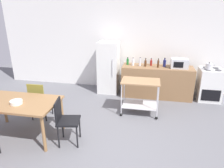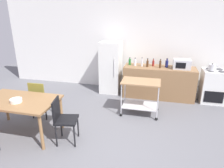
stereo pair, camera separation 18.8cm
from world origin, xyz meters
TOP-DOWN VIEW (x-y plane):
  - ground_plane at (0.00, 0.00)m, footprint 12.00×12.00m
  - back_wall at (0.00, 3.20)m, footprint 8.40×0.12m
  - kitchen_counter at (0.90, 2.60)m, footprint 2.00×0.64m
  - dining_table at (-1.76, 0.01)m, footprint 1.50×0.90m
  - chair_black at (-0.80, -0.06)m, footprint 0.47×0.47m
  - chair_olive at (-1.76, 0.71)m, footprint 0.41×0.41m
  - stove_oven at (2.35, 2.62)m, footprint 0.60×0.61m
  - refrigerator at (-0.55, 2.70)m, footprint 0.60×0.63m
  - kitchen_cart at (0.50, 1.43)m, footprint 0.91×0.57m
  - bottle_sparkling_water at (0.03, 2.67)m, footprint 0.07×0.07m
  - bottle_soda at (0.19, 2.62)m, footprint 0.08×0.08m
  - bottle_hot_sauce at (0.39, 2.60)m, footprint 0.06×0.06m
  - bottle_soy_sauce at (0.55, 2.57)m, footprint 0.06×0.06m
  - bottle_wine at (0.71, 2.69)m, footprint 0.06×0.06m
  - bottle_sesame_oil at (0.90, 2.52)m, footprint 0.06×0.06m
  - bottle_olive_oil at (1.08, 2.64)m, footprint 0.08×0.08m
  - microwave at (1.48, 2.58)m, footprint 0.46×0.35m
  - fruit_bowl at (-1.74, -0.09)m, footprint 0.22×0.22m
  - kettle at (2.23, 2.52)m, footprint 0.24×0.17m

SIDE VIEW (x-z plane):
  - ground_plane at x=0.00m, z-range 0.00..0.00m
  - kitchen_counter at x=0.90m, z-range 0.00..0.90m
  - stove_oven at x=2.35m, z-range -0.01..0.91m
  - chair_black at x=-0.80m, z-range 0.07..0.96m
  - chair_olive at x=-1.76m, z-range 0.07..0.96m
  - kitchen_cart at x=0.50m, z-range 0.15..1.00m
  - dining_table at x=-1.76m, z-range 0.30..1.05m
  - refrigerator at x=-0.55m, z-range 0.00..1.55m
  - fruit_bowl at x=-1.74m, z-range 0.75..0.82m
  - bottle_wine at x=0.71m, z-range 0.88..1.09m
  - bottle_soda at x=0.19m, z-range 0.88..1.10m
  - bottle_sparkling_water at x=0.03m, z-range 0.88..1.10m
  - bottle_soy_sauce at x=0.55m, z-range 0.87..1.11m
  - bottle_hot_sauce at x=0.39m, z-range 0.87..1.12m
  - kettle at x=2.23m, z-range 0.91..1.10m
  - bottle_olive_oil at x=1.08m, z-range 0.88..1.13m
  - bottle_sesame_oil at x=0.90m, z-range 0.88..1.13m
  - microwave at x=1.48m, z-range 0.90..1.16m
  - back_wall at x=0.00m, z-range 0.00..2.90m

